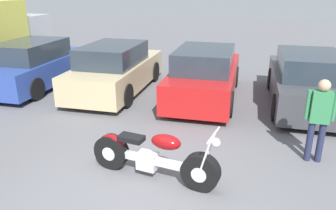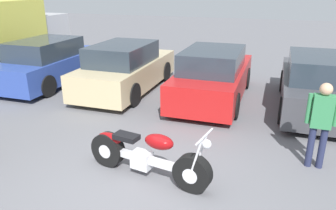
# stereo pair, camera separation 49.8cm
# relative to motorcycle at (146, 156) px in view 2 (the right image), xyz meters

# --- Properties ---
(ground_plane) EXTENTS (60.00, 60.00, 0.00)m
(ground_plane) POSITION_rel_motorcycle_xyz_m (-0.08, -0.46, -0.40)
(ground_plane) COLOR slate
(motorcycle) EXTENTS (2.32, 0.84, 1.02)m
(motorcycle) POSITION_rel_motorcycle_xyz_m (0.00, 0.00, 0.00)
(motorcycle) COLOR black
(motorcycle) RESTS_ON ground_plane
(parked_car_blue) EXTENTS (1.79, 4.33, 1.49)m
(parked_car_blue) POSITION_rel_motorcycle_xyz_m (-5.19, 4.35, 0.30)
(parked_car_blue) COLOR #2D479E
(parked_car_blue) RESTS_ON ground_plane
(parked_car_champagne) EXTENTS (1.79, 4.33, 1.49)m
(parked_car_champagne) POSITION_rel_motorcycle_xyz_m (-2.46, 4.42, 0.30)
(parked_car_champagne) COLOR #C6B284
(parked_car_champagne) RESTS_ON ground_plane
(parked_car_red) EXTENTS (1.79, 4.33, 1.49)m
(parked_car_red) POSITION_rel_motorcycle_xyz_m (0.28, 4.43, 0.30)
(parked_car_red) COLOR red
(parked_car_red) RESTS_ON ground_plane
(parked_car_dark_grey) EXTENTS (1.79, 4.33, 1.49)m
(parked_car_dark_grey) POSITION_rel_motorcycle_xyz_m (3.02, 4.45, 0.30)
(parked_car_dark_grey) COLOR #3D3D42
(parked_car_dark_grey) RESTS_ON ground_plane
(person_standing) EXTENTS (0.52, 0.21, 1.59)m
(person_standing) POSITION_rel_motorcycle_xyz_m (2.78, 1.27, 0.54)
(person_standing) COLOR #232847
(person_standing) RESTS_ON ground_plane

